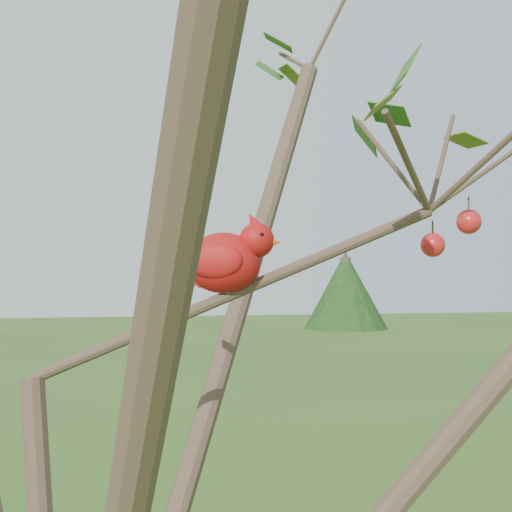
# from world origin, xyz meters

# --- Properties ---
(crabapple_tree) EXTENTS (2.35, 2.05, 2.95)m
(crabapple_tree) POSITION_xyz_m (0.03, -0.02, 2.12)
(crabapple_tree) COLOR #443425
(crabapple_tree) RESTS_ON ground
(cardinal) EXTENTS (0.18, 0.12, 0.13)m
(cardinal) POSITION_xyz_m (0.23, 0.07, 2.12)
(cardinal) COLOR #B40F12
(cardinal) RESTS_ON ground
(distant_trees) EXTENTS (44.27, 10.38, 3.29)m
(distant_trees) POSITION_xyz_m (-2.54, 24.62, 1.48)
(distant_trees) COLOR #443425
(distant_trees) RESTS_ON ground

